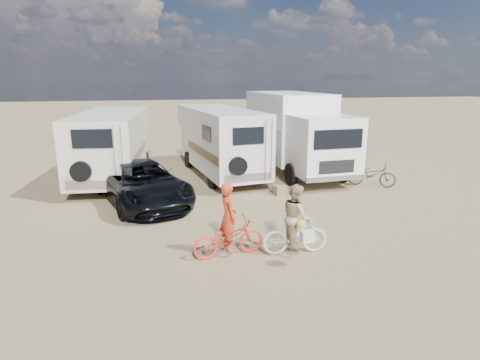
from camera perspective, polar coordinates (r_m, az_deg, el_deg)
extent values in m
plane|color=#937D57|center=(12.05, 3.20, -6.51)|extent=(140.00, 140.00, 0.00)
imported|color=black|center=(14.37, -13.79, -0.43)|extent=(3.83, 5.67, 1.44)
imported|color=red|center=(9.94, -1.67, -8.24)|extent=(1.88, 0.90, 0.95)
imported|color=beige|center=(10.14, 7.90, -7.74)|extent=(1.69, 0.55, 1.00)
imported|color=#C03B1D|center=(9.80, -1.68, -6.24)|extent=(0.49, 0.67, 1.69)
imported|color=tan|center=(10.03, 7.96, -6.10)|extent=(0.65, 0.81, 1.62)
imported|color=#2A2D2A|center=(17.02, 18.25, 0.77)|extent=(1.94, 1.59, 0.99)
cube|color=navy|center=(13.01, -10.97, -4.16)|extent=(0.58, 0.45, 0.43)
cube|color=brown|center=(15.20, 5.70, -1.41)|extent=(0.49, 0.49, 0.35)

